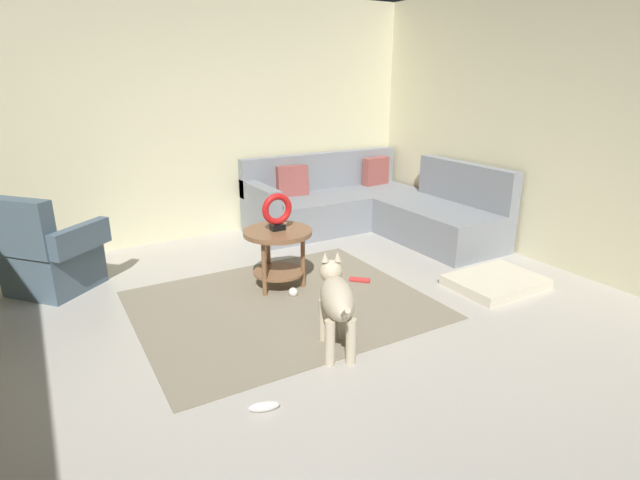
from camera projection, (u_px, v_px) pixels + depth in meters
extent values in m
cube|color=#B7B2A8|center=(308.00, 354.00, 3.51)|extent=(6.00, 6.00, 0.10)
cube|color=beige|center=(178.00, 120.00, 5.48)|extent=(6.00, 0.12, 2.70)
cube|color=beige|center=(593.00, 130.00, 4.47)|extent=(0.12, 6.00, 2.70)
cube|color=gray|center=(283.00, 305.00, 4.13)|extent=(2.30, 1.90, 0.01)
cube|color=gray|center=(336.00, 210.00, 6.22)|extent=(2.20, 0.85, 0.42)
cube|color=gray|center=(322.00, 171.00, 6.37)|extent=(2.20, 0.14, 0.46)
cube|color=gray|center=(439.00, 225.00, 5.62)|extent=(0.85, 1.40, 0.42)
cube|color=gray|center=(466.00, 183.00, 5.65)|extent=(0.14, 1.40, 0.46)
cube|color=gray|center=(260.00, 195.00, 5.63)|extent=(0.16, 0.85, 0.22)
cube|color=#994C47|center=(376.00, 172.00, 6.63)|extent=(0.39, 0.17, 0.38)
cube|color=#994C47|center=(292.00, 181.00, 6.03)|extent=(0.40, 0.19, 0.39)
cube|color=#4C6070|center=(54.00, 268.00, 4.40)|extent=(0.85, 0.85, 0.40)
cube|color=#4C6070|center=(21.00, 228.00, 4.04)|extent=(0.50, 0.54, 0.48)
cube|color=#4C6070|center=(17.00, 230.00, 4.41)|extent=(0.52, 0.47, 0.22)
cube|color=#4C6070|center=(81.00, 238.00, 4.20)|extent=(0.52, 0.47, 0.22)
cylinder|color=brown|center=(278.00, 232.00, 4.32)|extent=(0.60, 0.60, 0.04)
cylinder|color=brown|center=(279.00, 272.00, 4.44)|extent=(0.45, 0.45, 0.02)
cylinder|color=brown|center=(268.00, 254.00, 4.58)|extent=(0.04, 0.04, 0.50)
cylinder|color=brown|center=(264.00, 269.00, 4.23)|extent=(0.04, 0.04, 0.50)
cylinder|color=brown|center=(303.00, 261.00, 4.41)|extent=(0.04, 0.04, 0.50)
cube|color=black|center=(278.00, 227.00, 4.31)|extent=(0.12, 0.08, 0.05)
torus|color=red|center=(277.00, 209.00, 4.26)|extent=(0.28, 0.06, 0.28)
cube|color=beige|center=(496.00, 282.00, 4.49)|extent=(0.80, 0.60, 0.09)
cylinder|color=beige|center=(324.00, 320.00, 3.54)|extent=(0.07, 0.07, 0.32)
cylinder|color=beige|center=(343.00, 319.00, 3.56)|extent=(0.07, 0.07, 0.32)
cylinder|color=beige|center=(330.00, 343.00, 3.25)|extent=(0.07, 0.07, 0.32)
cylinder|color=beige|center=(351.00, 341.00, 3.26)|extent=(0.07, 0.07, 0.32)
ellipsoid|color=beige|center=(337.00, 298.00, 3.32)|extent=(0.41, 0.56, 0.24)
sphere|color=beige|center=(331.00, 271.00, 3.58)|extent=(0.17, 0.17, 0.17)
ellipsoid|color=beige|center=(330.00, 270.00, 3.66)|extent=(0.11, 0.14, 0.07)
cone|color=beige|center=(325.00, 257.00, 3.53)|extent=(0.06, 0.06, 0.07)
cone|color=beige|center=(338.00, 256.00, 3.54)|extent=(0.06, 0.06, 0.07)
cylinder|color=beige|center=(345.00, 313.00, 3.02)|extent=(0.11, 0.20, 0.16)
sphere|color=silver|center=(293.00, 292.00, 4.29)|extent=(0.08, 0.08, 0.08)
cylinder|color=red|center=(360.00, 280.00, 4.58)|extent=(0.17, 0.17, 0.05)
ellipsoid|color=silver|center=(264.00, 406.00, 2.83)|extent=(0.19, 0.11, 0.06)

